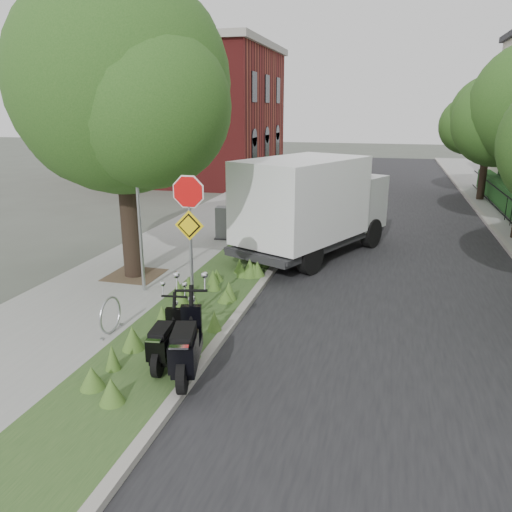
{
  "coord_description": "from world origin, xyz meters",
  "views": [
    {
      "loc": [
        2.53,
        -8.81,
        4.51
      ],
      "look_at": [
        -0.24,
        1.6,
        1.3
      ],
      "focal_mm": 35.0,
      "sensor_mm": 36.0,
      "label": 1
    }
  ],
  "objects_px": {
    "sign_assembly": "(189,218)",
    "box_truck": "(312,202)",
    "scooter_near": "(164,345)",
    "utility_cabinet": "(227,223)",
    "scooter_far": "(186,352)"
  },
  "relations": [
    {
      "from": "box_truck",
      "to": "scooter_near",
      "type": "bearing_deg",
      "value": -99.83
    },
    {
      "from": "scooter_far",
      "to": "box_truck",
      "type": "distance_m",
      "value": 8.27
    },
    {
      "from": "sign_assembly",
      "to": "box_truck",
      "type": "height_order",
      "value": "sign_assembly"
    },
    {
      "from": "sign_assembly",
      "to": "scooter_far",
      "type": "distance_m",
      "value": 3.09
    },
    {
      "from": "sign_assembly",
      "to": "utility_cabinet",
      "type": "xyz_separation_m",
      "value": [
        -1.4,
        6.69,
        -1.67
      ]
    },
    {
      "from": "sign_assembly",
      "to": "utility_cabinet",
      "type": "relative_size",
      "value": 2.9
    },
    {
      "from": "sign_assembly",
      "to": "scooter_near",
      "type": "relative_size",
      "value": 1.93
    },
    {
      "from": "utility_cabinet",
      "to": "box_truck",
      "type": "bearing_deg",
      "value": -17.03
    },
    {
      "from": "sign_assembly",
      "to": "box_truck",
      "type": "bearing_deg",
      "value": 73.64
    },
    {
      "from": "sign_assembly",
      "to": "scooter_far",
      "type": "relative_size",
      "value": 1.63
    },
    {
      "from": "scooter_far",
      "to": "utility_cabinet",
      "type": "xyz_separation_m",
      "value": [
        -2.26,
        9.1,
        0.07
      ]
    },
    {
      "from": "utility_cabinet",
      "to": "sign_assembly",
      "type": "bearing_deg",
      "value": -78.19
    },
    {
      "from": "scooter_near",
      "to": "box_truck",
      "type": "height_order",
      "value": "box_truck"
    },
    {
      "from": "scooter_near",
      "to": "utility_cabinet",
      "type": "bearing_deg",
      "value": 101.06
    },
    {
      "from": "scooter_near",
      "to": "utility_cabinet",
      "type": "xyz_separation_m",
      "value": [
        -1.72,
        8.81,
        0.15
      ]
    }
  ]
}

